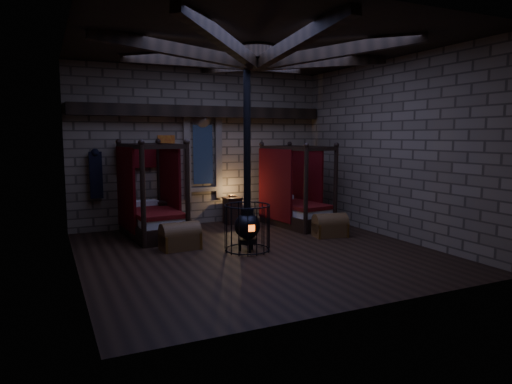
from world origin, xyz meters
name	(u,v)px	position (x,y,z in m)	size (l,w,h in m)	color
room	(255,69)	(0.00, 0.09, 3.74)	(7.02, 7.02, 4.29)	black
bed_left	(152,214)	(-1.66, 2.43, 0.55)	(1.30, 2.22, 2.23)	black
bed_right	(295,206)	(2.15, 2.14, 0.53)	(1.35, 2.18, 2.14)	black
trunk_left	(180,237)	(-1.39, 0.88, 0.26)	(0.85, 0.58, 0.60)	brown
trunk_right	(330,226)	(2.22, 0.57, 0.25)	(0.86, 0.63, 0.57)	brown
nightstand_left	(167,215)	(-1.14, 3.01, 0.38)	(0.55, 0.53, 0.91)	black
nightstand_right	(232,210)	(0.70, 3.08, 0.37)	(0.49, 0.47, 0.79)	black
stove	(247,223)	(-0.15, 0.14, 0.61)	(0.96, 0.96, 4.05)	black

